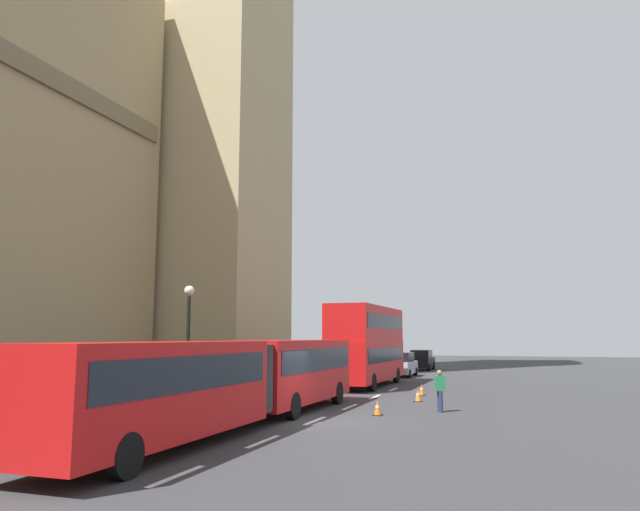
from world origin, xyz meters
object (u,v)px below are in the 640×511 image
sedan_lead (402,365)px  traffic_cone_east (422,390)px  traffic_cone_west (378,408)px  double_decker_bus (367,342)px  pedestrian_near_cones (440,389)px  articulated_bus (239,375)px  street_lamp (188,336)px  sedan_trailing (422,360)px  traffic_cone_middle (418,396)px

sedan_lead → traffic_cone_east: (-14.53, -3.90, -0.63)m
sedan_lead → traffic_cone_west: bearing=-171.2°
double_decker_bus → pedestrian_near_cones: (-11.59, -5.99, -1.80)m
articulated_bus → traffic_cone_west: 6.04m
double_decker_bus → street_lamp: bearing=161.9°
sedan_lead → traffic_cone_west: (-23.15, -3.58, -0.63)m
sedan_lead → traffic_cone_west: sedan_lead is taller
double_decker_bus → sedan_lead: (9.76, -0.23, -1.80)m
traffic_cone_west → pedestrian_near_cones: size_ratio=0.34×
sedan_lead → street_lamp: 24.13m
sedan_trailing → traffic_cone_west: bearing=-173.8°
pedestrian_near_cones → traffic_cone_east: bearing=15.3°
traffic_cone_west → articulated_bus: bearing=139.6°
double_decker_bus → traffic_cone_west: double_decker_bus is taller
articulated_bus → double_decker_bus: (17.86, 0.00, 0.96)m
pedestrian_near_cones → articulated_bus: bearing=136.3°
traffic_cone_west → sedan_lead: bearing=8.8°
traffic_cone_middle → street_lamp: size_ratio=0.11×
sedan_trailing → traffic_cone_west: sedan_trailing is taller
articulated_bus → traffic_cone_west: size_ratio=32.45×
traffic_cone_west → street_lamp: (-0.41, 8.31, 2.77)m
sedan_trailing → pedestrian_near_cones: bearing=-169.5°
street_lamp → pedestrian_near_cones: 10.93m
double_decker_bus → sedan_lead: 9.93m
sedan_trailing → traffic_cone_middle: size_ratio=7.59×
double_decker_bus → street_lamp: (-13.80, 4.50, 0.35)m
traffic_cone_middle → street_lamp: bearing=123.3°
sedan_trailing → traffic_cone_middle: sedan_trailing is taller
articulated_bus → pedestrian_near_cones: size_ratio=11.14×
traffic_cone_east → street_lamp: 12.80m
articulated_bus → traffic_cone_east: articulated_bus is taller
double_decker_bus → street_lamp: street_lamp is taller
articulated_bus → pedestrian_near_cones: (6.27, -5.99, -0.83)m
traffic_cone_west → traffic_cone_east: bearing=-2.1°
traffic_cone_middle → street_lamp: street_lamp is taller
articulated_bus → street_lamp: 6.20m
sedan_lead → sedan_trailing: 9.50m
articulated_bus → traffic_cone_west: articulated_bus is taller
articulated_bus → street_lamp: bearing=48.0°
double_decker_bus → traffic_cone_east: double_decker_bus is taller
traffic_cone_east → pedestrian_near_cones: bearing=-164.7°
traffic_cone_west → traffic_cone_east: same height
articulated_bus → double_decker_bus: bearing=0.0°
double_decker_bus → street_lamp: size_ratio=2.00×
sedan_lead → pedestrian_near_cones: (-21.35, -5.76, -0.00)m
sedan_lead → sedan_trailing: same height
traffic_cone_middle → traffic_cone_east: bearing=6.1°
traffic_cone_west → pedestrian_near_cones: bearing=-50.4°
street_lamp → traffic_cone_middle: bearing=-56.7°
traffic_cone_east → pedestrian_near_cones: (-6.82, -1.86, 0.63)m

